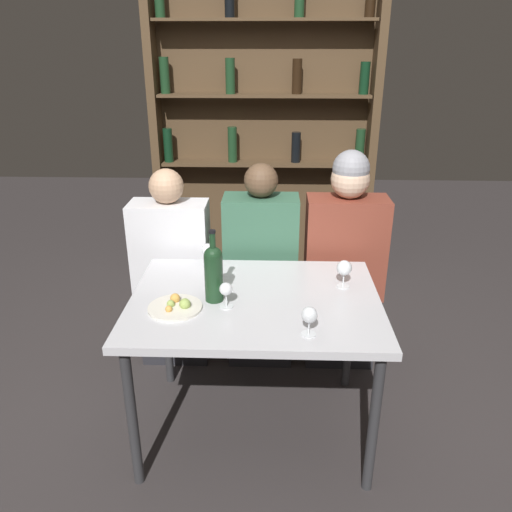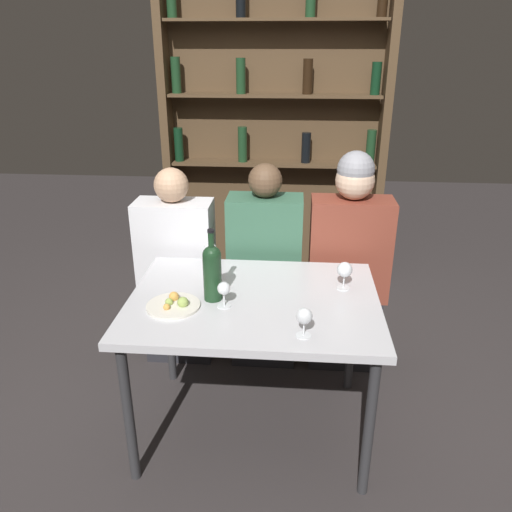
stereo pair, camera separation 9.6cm
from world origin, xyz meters
name	(u,v)px [view 2 (the right image)]	position (x,y,z in m)	size (l,w,h in m)	color
ground_plane	(254,426)	(0.00, 0.00, 0.00)	(10.00, 10.00, 0.00)	#332D2D
dining_table	(254,311)	(0.00, 0.00, 0.66)	(1.12, 0.84, 0.73)	silver
wine_rack_wall	(274,138)	(0.00, 1.79, 1.13)	(1.65, 0.21, 2.19)	#4C3823
wine_bottle	(212,270)	(-0.18, -0.02, 0.87)	(0.08, 0.08, 0.33)	#19381E
wine_glass_0	(304,317)	(0.22, -0.30, 0.82)	(0.06, 0.06, 0.12)	silver
wine_glass_1	(210,250)	(-0.25, 0.35, 0.81)	(0.07, 0.07, 0.12)	silver
wine_glass_2	(224,290)	(-0.12, -0.09, 0.81)	(0.06, 0.06, 0.12)	silver
wine_glass_3	(345,270)	(0.41, 0.13, 0.82)	(0.07, 0.07, 0.13)	silver
food_plate_0	(174,304)	(-0.34, -0.11, 0.74)	(0.23, 0.23, 0.05)	silver
seated_person_left	(177,274)	(-0.50, 0.61, 0.54)	(0.43, 0.22, 1.17)	#26262B
seated_person_center	(265,274)	(0.01, 0.61, 0.56)	(0.41, 0.22, 1.20)	#26262B
seated_person_right	(348,269)	(0.48, 0.61, 0.61)	(0.44, 0.22, 1.28)	#26262B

